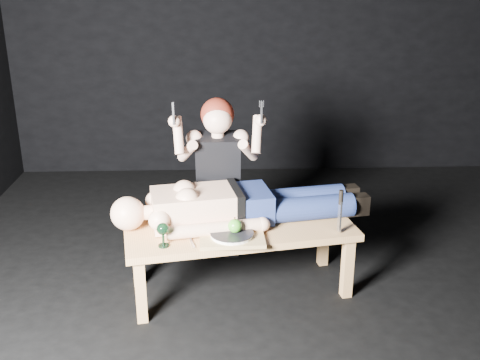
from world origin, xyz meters
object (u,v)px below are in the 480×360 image
at_px(table, 240,259).
at_px(goblet, 163,235).
at_px(serving_tray, 232,238).
at_px(kneeling_woman, 218,178).
at_px(lying_man, 243,200).
at_px(carving_knife, 340,212).

xyz_separation_m(table, goblet, (-0.46, -0.24, 0.30)).
height_order(serving_tray, goblet, goblet).
xyz_separation_m(kneeling_woman, goblet, (-0.32, -0.71, -0.09)).
bearing_deg(table, goblet, -162.46).
xyz_separation_m(lying_man, carving_knife, (0.58, -0.22, 0.00)).
distance_m(goblet, carving_knife, 1.07).
bearing_deg(lying_man, carving_knife, -31.16).
height_order(table, goblet, goblet).
bearing_deg(goblet, lying_man, 37.10).
relative_size(serving_tray, goblet, 2.60).
bearing_deg(kneeling_woman, table, -74.11).
height_order(lying_man, carving_knife, carving_knife).
xyz_separation_m(goblet, carving_knife, (1.06, 0.14, 0.07)).
relative_size(serving_tray, carving_knife, 1.38).
height_order(lying_man, kneeling_woman, kneeling_woman).
bearing_deg(table, lying_man, 68.81).
relative_size(table, kneeling_woman, 1.17).
distance_m(table, goblet, 0.60).
distance_m(lying_man, kneeling_woman, 0.38).
distance_m(lying_man, goblet, 0.61).
xyz_separation_m(lying_man, kneeling_woman, (-0.16, 0.34, 0.03)).
distance_m(table, kneeling_woman, 0.62).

